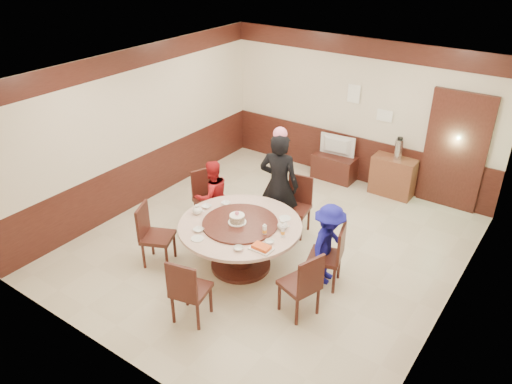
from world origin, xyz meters
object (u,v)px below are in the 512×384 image
Objects in this scene: person_red at (212,196)px; side_cabinet at (393,176)px; tv_stand at (334,167)px; birthday_cake at (237,219)px; banquet_table at (240,237)px; person_blue at (329,244)px; person_standing at (279,185)px; shrimp_platter at (261,248)px; thermos at (399,149)px; television at (336,146)px.

person_red is 1.56× the size of side_cabinet.
birthday_cake is at bearing -86.89° from tv_stand.
birthday_cake is at bearing 82.48° from person_red.
banquet_table reaches higher than side_cabinet.
birthday_cake is (-0.03, -0.03, 0.31)m from banquet_table.
side_cabinet is at bearing -1.22° from person_blue.
shrimp_platter is (0.68, -1.48, -0.11)m from person_standing.
tv_stand is (-0.16, 2.34, -0.64)m from person_standing.
tv_stand is at bearing -178.61° from thermos.
banquet_table is 0.31m from birthday_cake.
thermos is at bearing 0.00° from side_cabinet.
person_standing reaches higher than tv_stand.
television reaches higher than tv_stand.
side_cabinet is (2.00, 2.91, -0.25)m from person_red.
shrimp_platter is at bearing -95.95° from thermos.
person_blue is 1.54× the size of side_cabinet.
person_red reaches higher than tv_stand.
person_red reaches higher than birthday_cake.
person_standing is at bearing 93.23° from banquet_table.
person_red is at bearing 147.82° from birthday_cake.
side_cabinet is (1.02, 3.53, -0.47)m from birthday_cake.
tv_stand is 1.42m from thermos.
television reaches higher than banquet_table.
person_red is 1.47× the size of tv_stand.
person_blue reaches higher than tv_stand.
tv_stand is 2.24× the size of thermos.
person_standing is at bearing -113.83° from side_cabinet.
birthday_cake is at bearing 77.79° from person_standing.
person_red is at bearing 149.75° from banquet_table.
person_blue is at bearing 21.16° from birthday_cake.
banquet_table is 4.73× the size of thermos.
tv_stand is at bearing 102.37° from shrimp_platter.
banquet_table is 3.49m from tv_stand.
television is at bearing -170.70° from person_red.
thermos is (0.03, 0.00, 0.56)m from side_cabinet.
banquet_table is at bearing -106.19° from thermos.
person_standing is 2.23× the size of side_cabinet.
birthday_cake is at bearing 153.37° from shrimp_platter.
thermos is at bearing 73.42° from birthday_cake.
banquet_table is 2.50× the size of television.
person_blue is 1.45× the size of tv_stand.
banquet_table is 6.70× the size of birthday_cake.
person_blue is 3.36m from tv_stand.
person_red is at bearing -124.91° from thermos.
side_cabinet is at bearing 1.42° from tv_stand.
side_cabinet is at bearing -127.55° from person_standing.
banquet_table is at bearing -105.69° from side_cabinet.
tv_stand is at bearing 180.00° from television.
thermos is at bearing 1.39° from tv_stand.
person_red is 4.16× the size of shrimp_platter.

